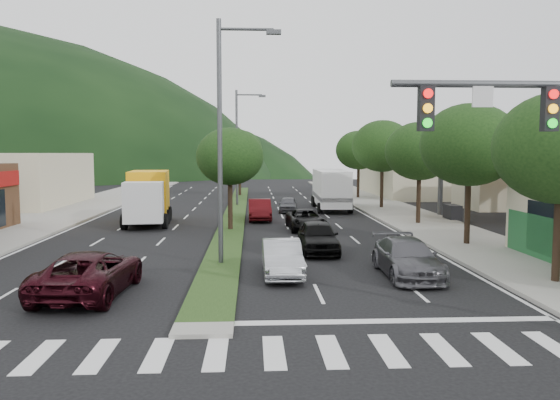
{
  "coord_description": "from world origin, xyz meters",
  "views": [
    {
      "loc": [
        1.3,
        -14.42,
        4.68
      ],
      "look_at": [
        2.57,
        10.12,
        2.53
      ],
      "focal_mm": 35.0,
      "sensor_mm": 36.0,
      "label": 1
    }
  ],
  "objects": [
    {
      "name": "streetlight_near",
      "position": [
        0.21,
        8.0,
        5.58
      ],
      "size": [
        2.6,
        0.25,
        10.0
      ],
      "color": "#47494C",
      "rests_on": "ground"
    },
    {
      "name": "tree_r_b",
      "position": [
        12.0,
        12.0,
        5.04
      ],
      "size": [
        4.8,
        4.8,
        6.94
      ],
      "color": "black",
      "rests_on": "sidewalk_right"
    },
    {
      "name": "gas_canopy",
      "position": [
        19.0,
        22.0,
        4.65
      ],
      "size": [
        12.2,
        8.2,
        5.25
      ],
      "color": "silver",
      "rests_on": "ground"
    },
    {
      "name": "tree_med_near",
      "position": [
        0.0,
        18.0,
        4.43
      ],
      "size": [
        4.0,
        4.0,
        6.02
      ],
      "color": "black",
      "rests_on": "median"
    },
    {
      "name": "car_queue_c",
      "position": [
        1.82,
        23.09,
        0.72
      ],
      "size": [
        1.6,
        4.39,
        1.44
      ],
      "primitive_type": "imported",
      "rotation": [
        0.0,
        0.0,
        0.02
      ],
      "color": "#4A0C0F",
      "rests_on": "ground"
    },
    {
      "name": "sedan_silver",
      "position": [
        2.43,
        5.95,
        0.67
      ],
      "size": [
        1.48,
        4.1,
        1.34
      ],
      "primitive_type": "imported",
      "rotation": [
        0.0,
        0.0,
        0.01
      ],
      "color": "#B3B6BB",
      "rests_on": "ground"
    },
    {
      "name": "suv_maroon",
      "position": [
        -4.03,
        3.49,
        0.74
      ],
      "size": [
        2.77,
        5.44,
        1.47
      ],
      "primitive_type": "imported",
      "rotation": [
        0.0,
        0.0,
        3.08
      ],
      "color": "black",
      "rests_on": "ground"
    },
    {
      "name": "car_queue_b",
      "position": [
        7.14,
        5.63,
        0.7
      ],
      "size": [
        2.0,
        4.84,
        1.4
      ],
      "primitive_type": "imported",
      "rotation": [
        0.0,
        0.0,
        -0.01
      ],
      "color": "#515055",
      "rests_on": "ground"
    },
    {
      "name": "median",
      "position": [
        0.0,
        28.0,
        0.06
      ],
      "size": [
        1.6,
        56.0,
        0.12
      ],
      "primitive_type": "cube",
      "color": "#1C3714",
      "rests_on": "ground"
    },
    {
      "name": "tree_r_c",
      "position": [
        12.0,
        20.0,
        4.75
      ],
      "size": [
        4.4,
        4.4,
        6.48
      ],
      "color": "black",
      "rests_on": "sidewalk_right"
    },
    {
      "name": "crosswalk",
      "position": [
        0.0,
        -2.0,
        0.01
      ],
      "size": [
        19.0,
        2.2,
        0.01
      ],
      "primitive_type": "cube",
      "color": "silver",
      "rests_on": "ground"
    },
    {
      "name": "ground",
      "position": [
        0.0,
        0.0,
        0.0
      ],
      "size": [
        160.0,
        160.0,
        0.0
      ],
      "primitive_type": "plane",
      "color": "black",
      "rests_on": "ground"
    },
    {
      "name": "tree_med_far",
      "position": [
        0.0,
        44.0,
        5.01
      ],
      "size": [
        4.8,
        4.8,
        6.94
      ],
      "color": "black",
      "rests_on": "median"
    },
    {
      "name": "car_queue_a",
      "position": [
        4.38,
        10.72,
        0.74
      ],
      "size": [
        1.8,
        4.37,
        1.48
      ],
      "primitive_type": "imported",
      "rotation": [
        0.0,
        0.0,
        -0.01
      ],
      "color": "black",
      "rests_on": "ground"
    },
    {
      "name": "streetlight_mid",
      "position": [
        0.21,
        33.0,
        5.58
      ],
      "size": [
        2.6,
        0.25,
        10.0
      ],
      "color": "#47494C",
      "rests_on": "ground"
    },
    {
      "name": "tree_r_e",
      "position": [
        12.0,
        40.0,
        4.89
      ],
      "size": [
        4.6,
        4.6,
        6.71
      ],
      "color": "black",
      "rests_on": "sidewalk_right"
    },
    {
      "name": "sidewalk_right",
      "position": [
        12.5,
        25.0,
        0.07
      ],
      "size": [
        5.0,
        90.0,
        0.15
      ],
      "primitive_type": "cube",
      "color": "gray",
      "rests_on": "ground"
    },
    {
      "name": "car_queue_d",
      "position": [
        4.53,
        18.09,
        0.62
      ],
      "size": [
        2.28,
        4.57,
        1.24
      ],
      "primitive_type": "imported",
      "rotation": [
        0.0,
        0.0,
        0.05
      ],
      "color": "black",
      "rests_on": "ground"
    },
    {
      "name": "car_queue_e",
      "position": [
        4.13,
        28.09,
        0.6
      ],
      "size": [
        1.73,
        3.62,
        1.19
      ],
      "primitive_type": "imported",
      "rotation": [
        0.0,
        0.0,
        -0.09
      ],
      "color": "#505156",
      "rests_on": "ground"
    },
    {
      "name": "sidewalk_left",
      "position": [
        -13.0,
        25.0,
        0.07
      ],
      "size": [
        6.0,
        90.0,
        0.15
      ],
      "primitive_type": "cube",
      "color": "gray",
      "rests_on": "ground"
    },
    {
      "name": "box_truck",
      "position": [
        -5.51,
        21.56,
        1.63
      ],
      "size": [
        3.26,
        7.18,
        3.44
      ],
      "rotation": [
        0.0,
        0.0,
        3.24
      ],
      "color": "silver",
      "rests_on": "ground"
    },
    {
      "name": "tree_r_d",
      "position": [
        12.0,
        30.0,
        5.18
      ],
      "size": [
        5.0,
        5.0,
        7.17
      ],
      "color": "black",
      "rests_on": "sidewalk_right"
    },
    {
      "name": "motorhome",
      "position": [
        7.76,
        29.89,
        1.72
      ],
      "size": [
        2.9,
        8.48,
        3.22
      ],
      "rotation": [
        0.0,
        0.0,
        -0.03
      ],
      "color": "white",
      "rests_on": "ground"
    },
    {
      "name": "bldg_right_far",
      "position": [
        19.5,
        44.0,
        2.6
      ],
      "size": [
        10.0,
        16.0,
        5.2
      ],
      "primitive_type": "cube",
      "color": "beige",
      "rests_on": "ground"
    },
    {
      "name": "bldg_left_far",
      "position": [
        -19.0,
        34.0,
        2.3
      ],
      "size": [
        9.0,
        14.0,
        4.6
      ],
      "primitive_type": "cube",
      "color": "beige",
      "rests_on": "ground"
    }
  ]
}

